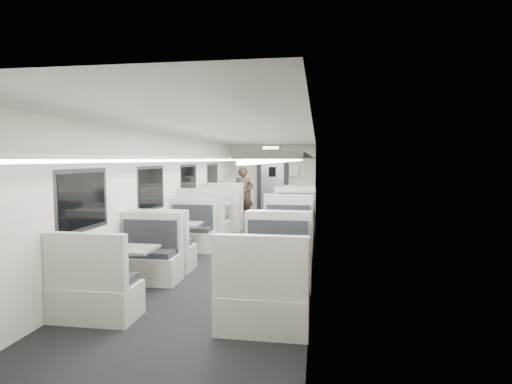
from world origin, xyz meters
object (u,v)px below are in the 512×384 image
(booth_left_a, at_px, (227,210))
(booth_left_c, at_px, (179,241))
(booth_right_a, at_px, (297,213))
(passenger, at_px, (243,195))
(booth_left_b, at_px, (212,219))
(booth_right_d, at_px, (271,278))
(vestibule_door, at_px, (272,183))
(exit_sign, at_px, (271,148))
(booth_left_d, at_px, (125,272))
(booth_right_b, at_px, (292,223))
(booth_right_c, at_px, (285,243))

(booth_left_a, xyz_separation_m, booth_left_c, (0.00, -4.06, -0.07))
(booth_right_a, bearing_deg, passenger, 172.24)
(booth_left_b, height_order, booth_left_c, booth_left_b)
(booth_right_d, bearing_deg, booth_left_b, 113.77)
(booth_left_c, bearing_deg, booth_left_b, 90.00)
(booth_right_d, xyz_separation_m, passenger, (-1.57, 6.46, 0.48))
(booth_left_b, distance_m, booth_right_a, 2.63)
(booth_left_c, relative_size, booth_right_a, 0.97)
(vestibule_door, bearing_deg, exit_sign, -90.00)
(booth_left_b, distance_m, exit_sign, 4.48)
(booth_left_b, xyz_separation_m, booth_right_a, (2.00, 1.70, -0.05))
(booth_right_a, bearing_deg, booth_left_d, -107.76)
(booth_right_d, height_order, vestibule_door, vestibule_door)
(booth_left_a, bearing_deg, booth_right_a, 1.39)
(passenger, bearing_deg, booth_left_d, -95.27)
(vestibule_door, bearing_deg, booth_left_c, -98.30)
(booth_left_a, bearing_deg, booth_right_b, -43.11)
(booth_left_c, relative_size, booth_left_d, 1.00)
(booth_left_c, bearing_deg, booth_right_b, 47.58)
(booth_right_c, xyz_separation_m, vestibule_door, (-1.00, 6.83, 0.68))
(booth_right_c, xyz_separation_m, passenger, (-1.57, 4.30, 0.48))
(vestibule_door, xyz_separation_m, exit_sign, (0.00, -0.49, 1.24))
(booth_right_d, bearing_deg, exit_sign, 96.71)
(booth_right_a, bearing_deg, booth_right_c, -90.00)
(booth_right_d, height_order, passenger, passenger)
(booth_left_b, xyz_separation_m, booth_right_c, (2.00, -2.39, -0.05))
(booth_left_a, bearing_deg, passenger, 31.75)
(booth_left_d, height_order, booth_right_a, booth_right_a)
(booth_left_b, xyz_separation_m, booth_right_d, (2.00, -4.54, -0.05))
(booth_right_b, bearing_deg, booth_left_d, -114.82)
(booth_left_c, bearing_deg, booth_left_d, -90.00)
(booth_left_d, bearing_deg, booth_right_a, 72.24)
(booth_left_c, xyz_separation_m, booth_right_a, (2.00, 4.11, 0.01))
(booth_right_c, height_order, passenger, passenger)
(booth_right_b, bearing_deg, booth_right_c, -90.00)
(booth_left_a, xyz_separation_m, passenger, (0.43, 0.26, 0.42))
(booth_left_a, distance_m, passenger, 0.66)
(booth_left_b, relative_size, booth_left_d, 1.17)
(vestibule_door, bearing_deg, booth_right_c, -81.67)
(booth_right_a, height_order, booth_right_c, booth_right_a)
(booth_left_b, xyz_separation_m, booth_left_c, (0.00, -2.41, -0.06))
(booth_left_d, height_order, vestibule_door, vestibule_door)
(booth_right_c, bearing_deg, passenger, 110.09)
(booth_left_b, height_order, booth_right_a, booth_left_b)
(booth_left_b, bearing_deg, passenger, 77.47)
(booth_left_c, bearing_deg, passenger, 84.38)
(booth_left_d, distance_m, vestibule_door, 9.07)
(booth_left_b, bearing_deg, booth_right_a, 40.36)
(booth_right_a, relative_size, vestibule_door, 0.98)
(booth_left_b, height_order, booth_left_d, booth_left_b)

